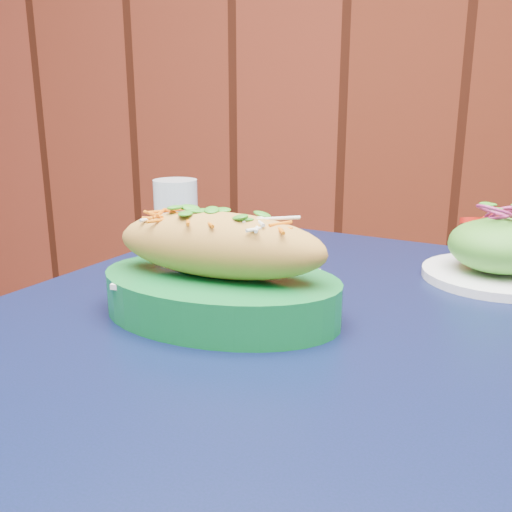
# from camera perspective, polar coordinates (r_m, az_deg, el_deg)

# --- Properties ---
(cafe_table) EXTENTS (0.98, 0.98, 0.75)m
(cafe_table) POSITION_cam_1_polar(r_m,az_deg,el_deg) (0.70, 7.91, -12.80)
(cafe_table) COLOR black
(cafe_table) RESTS_ON ground
(banh_mi_basket) EXTENTS (0.30, 0.22, 0.13)m
(banh_mi_basket) POSITION_cam_1_polar(r_m,az_deg,el_deg) (0.64, -3.64, -1.79)
(banh_mi_basket) COLOR #0E6B2C
(banh_mi_basket) RESTS_ON cafe_table
(salad_plate) EXTENTS (0.20, 0.20, 0.11)m
(salad_plate) POSITION_cam_1_polar(r_m,az_deg,el_deg) (0.84, 23.09, 0.42)
(salad_plate) COLOR white
(salad_plate) RESTS_ON cafe_table
(water_glass) EXTENTS (0.07, 0.07, 0.12)m
(water_glass) POSITION_cam_1_polar(r_m,az_deg,el_deg) (0.94, -7.98, 4.09)
(water_glass) COLOR silver
(water_glass) RESTS_ON cafe_table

